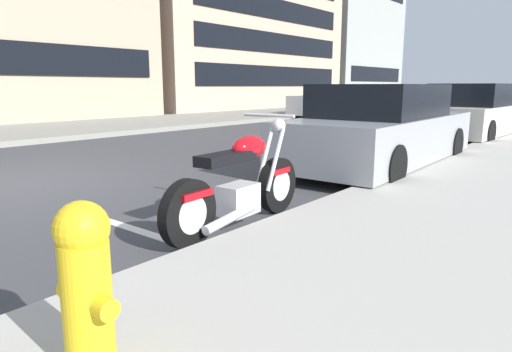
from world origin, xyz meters
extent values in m
cube|color=gray|center=(12.00, 6.65, 0.07)|extent=(120.00, 5.00, 0.14)
cube|color=silver|center=(0.00, -3.55, 0.00)|extent=(0.12, 2.20, 0.01)
cylinder|color=black|center=(1.40, -3.91, 0.31)|extent=(0.62, 0.15, 0.61)
cylinder|color=silver|center=(1.40, -3.91, 0.31)|extent=(0.34, 0.14, 0.34)
cylinder|color=black|center=(-0.01, -4.00, 0.31)|extent=(0.62, 0.15, 0.61)
cylinder|color=silver|center=(-0.01, -4.00, 0.31)|extent=(0.34, 0.14, 0.34)
cube|color=silver|center=(0.69, -3.95, 0.29)|extent=(0.42, 0.28, 0.30)
cube|color=black|center=(0.51, -3.97, 0.73)|extent=(0.69, 0.26, 0.10)
ellipsoid|color=#B20C14|center=(0.87, -3.94, 0.79)|extent=(0.49, 0.27, 0.24)
cube|color=#B20C14|center=(0.04, -4.00, 0.48)|extent=(0.37, 0.20, 0.06)
cube|color=#B20C14|center=(1.38, -3.91, 0.48)|extent=(0.33, 0.18, 0.06)
cylinder|color=silver|center=(1.25, -3.85, 0.62)|extent=(0.34, 0.06, 0.65)
cylinder|color=silver|center=(1.26, -3.99, 0.62)|extent=(0.34, 0.06, 0.65)
cylinder|color=silver|center=(1.22, -3.92, 1.09)|extent=(0.07, 0.62, 0.04)
sphere|color=silver|center=(1.42, -3.91, 0.97)|extent=(0.15, 0.15, 0.15)
cylinder|color=silver|center=(0.40, -4.11, 0.20)|extent=(0.71, 0.13, 0.16)
cube|color=gray|center=(4.80, -3.62, 0.52)|extent=(4.62, 1.82, 0.72)
cube|color=black|center=(4.69, -3.63, 1.15)|extent=(2.39, 1.64, 0.53)
cylinder|color=black|center=(6.30, -2.81, 0.31)|extent=(0.62, 0.23, 0.62)
cylinder|color=black|center=(6.33, -4.38, 0.31)|extent=(0.62, 0.23, 0.62)
cylinder|color=black|center=(3.27, -2.87, 0.31)|extent=(0.62, 0.23, 0.62)
cylinder|color=black|center=(3.30, -4.44, 0.31)|extent=(0.62, 0.23, 0.62)
cube|color=beige|center=(10.42, -3.65, 0.52)|extent=(4.20, 1.91, 0.72)
cube|color=black|center=(10.30, -3.64, 1.16)|extent=(2.11, 1.69, 0.57)
cylinder|color=black|center=(11.82, -2.91, 0.31)|extent=(0.63, 0.25, 0.62)
cylinder|color=black|center=(9.09, -2.80, 0.31)|extent=(0.63, 0.25, 0.62)
cylinder|color=black|center=(9.03, -4.38, 0.31)|extent=(0.63, 0.25, 0.62)
cube|color=navy|center=(15.58, -3.43, 0.50)|extent=(4.37, 1.84, 0.69)
cube|color=black|center=(15.45, -3.43, 1.14)|extent=(2.39, 1.67, 0.58)
cylinder|color=black|center=(17.02, -2.63, 0.31)|extent=(0.62, 0.23, 0.62)
cylinder|color=black|center=(14.15, -2.60, 0.31)|extent=(0.62, 0.23, 0.62)
cylinder|color=black|center=(19.39, -2.95, 0.31)|extent=(0.63, 0.24, 0.62)
cube|color=silver|center=(15.68, 3.52, 0.57)|extent=(4.72, 1.93, 0.81)
cube|color=black|center=(15.85, 3.51, 1.21)|extent=(2.61, 1.70, 0.47)
cylinder|color=black|center=(14.11, 2.80, 0.31)|extent=(0.63, 0.25, 0.62)
cylinder|color=black|center=(14.18, 4.37, 0.31)|extent=(0.63, 0.25, 0.62)
cylinder|color=black|center=(17.18, 2.66, 0.31)|extent=(0.63, 0.25, 0.62)
cylinder|color=black|center=(17.24, 4.23, 0.31)|extent=(0.63, 0.25, 0.62)
cylinder|color=gold|center=(-1.59, -5.06, 0.44)|extent=(0.22, 0.22, 0.59)
sphere|color=gold|center=(-1.59, -5.06, 0.79)|extent=(0.24, 0.24, 0.24)
cylinder|color=gold|center=(-1.59, -4.92, 0.46)|extent=(0.10, 0.08, 0.10)
cylinder|color=gold|center=(-1.59, -5.20, 0.46)|extent=(0.10, 0.08, 0.10)
cube|color=black|center=(5.94, 8.92, 2.29)|extent=(7.60, 0.06, 1.10)
cube|color=tan|center=(18.68, 14.62, 4.40)|extent=(15.01, 11.33, 8.80)
cube|color=black|center=(18.68, 8.92, 1.94)|extent=(12.61, 0.06, 1.10)
cube|color=black|center=(18.68, 8.92, 3.75)|extent=(12.61, 0.06, 1.10)
cube|color=black|center=(18.68, 8.92, 5.57)|extent=(12.61, 0.06, 1.10)
cube|color=#939993|center=(32.23, 14.95, 5.21)|extent=(10.41, 12.00, 10.41)
cube|color=black|center=(32.23, 8.92, 2.29)|extent=(8.74, 0.06, 1.10)
camera|label=1|loc=(-2.56, -6.81, 1.39)|focal=31.73mm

